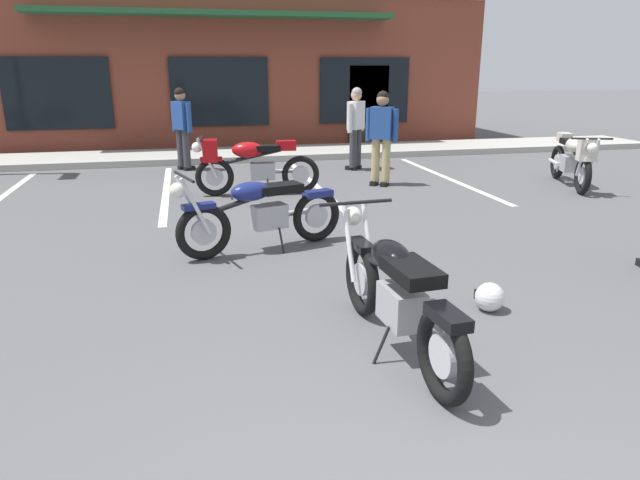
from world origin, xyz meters
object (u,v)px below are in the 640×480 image
motorcycle_green_cafe_racer (573,158)px  helmet_on_pavement (490,297)px  motorcycle_foreground_classic (396,293)px  person_in_black_shirt (382,133)px  motorcycle_silver_naked (251,164)px  person_by_back_row (182,124)px  motorcycle_red_sportbike (261,212)px  person_near_building (356,124)px

motorcycle_green_cafe_racer → helmet_on_pavement: size_ratio=7.83×
helmet_on_pavement → motorcycle_foreground_classic: bearing=-155.4°
person_in_black_shirt → helmet_on_pavement: size_ratio=6.44×
motorcycle_silver_naked → person_by_back_row: person_by_back_row is taller
motorcycle_green_cafe_racer → person_by_back_row: 7.54m
motorcycle_green_cafe_racer → person_in_black_shirt: size_ratio=1.22×
motorcycle_red_sportbike → person_in_black_shirt: bearing=52.0°
motorcycle_green_cafe_racer → motorcycle_red_sportbike: bearing=-157.8°
motorcycle_foreground_classic → person_by_back_row: size_ratio=1.26×
motorcycle_silver_naked → helmet_on_pavement: bearing=-74.2°
person_by_back_row → motorcycle_silver_naked: bearing=-68.4°
helmet_on_pavement → motorcycle_green_cafe_racer: bearing=48.1°
motorcycle_foreground_classic → motorcycle_silver_naked: (-0.42, 5.78, 0.07)m
motorcycle_green_cafe_racer → motorcycle_silver_naked: bearing=173.2°
motorcycle_red_sportbike → motorcycle_silver_naked: bearing=85.5°
motorcycle_red_sportbike → motorcycle_silver_naked: same height
motorcycle_silver_naked → person_by_back_row: bearing=111.6°
person_by_back_row → motorcycle_green_cafe_racer: bearing=-26.9°
motorcycle_green_cafe_racer → person_in_black_shirt: person_in_black_shirt is taller
motorcycle_green_cafe_racer → person_near_building: (-3.23, 2.64, 0.42)m
motorcycle_silver_naked → helmet_on_pavement: motorcycle_silver_naked is taller
motorcycle_red_sportbike → person_in_black_shirt: 4.28m
motorcycle_foreground_classic → helmet_on_pavement: (1.07, 0.49, -0.33)m
helmet_on_pavement → person_by_back_row: bearing=107.8°
person_near_building → person_by_back_row: bearing=167.6°
motorcycle_foreground_classic → helmet_on_pavement: motorcycle_foreground_classic is taller
motorcycle_green_cafe_racer → helmet_on_pavement: motorcycle_green_cafe_racer is taller
motorcycle_foreground_classic → person_in_black_shirt: size_ratio=1.26×
motorcycle_red_sportbike → motorcycle_green_cafe_racer: same height
motorcycle_red_sportbike → person_near_building: 5.72m
motorcycle_foreground_classic → person_by_back_row: (-1.50, 8.51, 0.49)m
person_in_black_shirt → person_by_back_row: (-3.46, 2.46, 0.00)m
motorcycle_foreground_classic → person_near_building: (1.98, 7.75, 0.49)m
motorcycle_green_cafe_racer → person_near_building: bearing=140.7°
motorcycle_green_cafe_racer → helmet_on_pavement: bearing=-131.9°
motorcycle_silver_naked → person_in_black_shirt: 2.43m
motorcycle_red_sportbike → helmet_on_pavement: bearing=-51.9°
motorcycle_red_sportbike → person_by_back_row: (-0.84, 5.81, 0.49)m
motorcycle_silver_naked → person_in_black_shirt: person_in_black_shirt is taller
motorcycle_foreground_classic → motorcycle_green_cafe_racer: (5.21, 5.11, 0.07)m
person_near_building → helmet_on_pavement: 7.36m
person_by_back_row → helmet_on_pavement: size_ratio=6.44×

